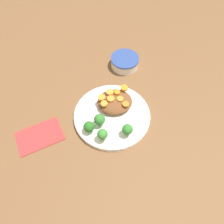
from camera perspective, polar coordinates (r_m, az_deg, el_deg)
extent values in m
plane|color=brown|center=(0.73, 0.00, -1.32)|extent=(4.00, 4.00, 0.00)
cylinder|color=white|center=(0.73, 0.00, -0.99)|extent=(0.25, 0.25, 0.02)
torus|color=white|center=(0.72, 0.00, -0.65)|extent=(0.25, 0.25, 0.01)
cylinder|color=white|center=(0.87, 3.34, 12.89)|extent=(0.11, 0.11, 0.04)
cylinder|color=#2D478C|center=(0.86, 3.40, 13.74)|extent=(0.11, 0.11, 0.01)
cylinder|color=white|center=(0.86, 3.38, 13.40)|extent=(0.09, 0.09, 0.01)
ellipsoid|color=brown|center=(0.73, 0.72, 2.71)|extent=(0.12, 0.10, 0.03)
cylinder|color=#7FA85B|center=(0.69, -3.18, -2.82)|extent=(0.01, 0.01, 0.02)
sphere|color=#337A2D|center=(0.67, -3.26, -1.94)|extent=(0.04, 0.04, 0.04)
cylinder|color=#759E51|center=(0.67, -2.42, -6.65)|extent=(0.01, 0.01, 0.02)
sphere|color=#3D8433|center=(0.65, -2.49, -5.80)|extent=(0.03, 0.03, 0.03)
cylinder|color=#759E51|center=(0.68, 3.94, -5.36)|extent=(0.01, 0.01, 0.02)
sphere|color=#337A2D|center=(0.66, 4.04, -4.56)|extent=(0.03, 0.03, 0.03)
cylinder|color=#759E51|center=(0.68, -5.90, -4.59)|extent=(0.01, 0.01, 0.02)
sphere|color=#286B23|center=(0.67, -6.04, -3.83)|extent=(0.03, 0.03, 0.03)
cylinder|color=orange|center=(0.71, 0.03, 3.51)|extent=(0.02, 0.02, 0.01)
cylinder|color=orange|center=(0.73, 1.39, 5.15)|extent=(0.02, 0.02, 0.01)
cylinder|color=orange|center=(0.70, 3.59, 2.09)|extent=(0.02, 0.02, 0.00)
cylinder|color=orange|center=(0.71, 2.14, 3.45)|extent=(0.02, 0.02, 0.00)
cylinder|color=orange|center=(0.73, -0.90, 5.14)|extent=(0.02, 0.02, 0.01)
cylinder|color=orange|center=(0.74, 3.19, 6.30)|extent=(0.02, 0.02, 0.01)
cylinder|color=orange|center=(0.71, -2.73, 3.80)|extent=(0.02, 0.02, 0.01)
cylinder|color=orange|center=(0.70, -2.09, 2.19)|extent=(0.02, 0.02, 0.01)
cube|color=#B73333|center=(0.73, -18.39, -5.92)|extent=(0.16, 0.13, 0.01)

